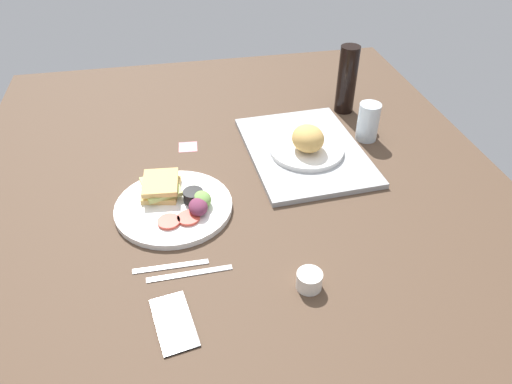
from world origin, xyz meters
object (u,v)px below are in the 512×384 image
at_px(drinking_glass, 368,122).
at_px(plate_with_salad, 175,203).
at_px(espresso_cup, 309,280).
at_px(fork, 171,266).
at_px(serving_tray, 305,151).
at_px(cell_phone, 174,322).
at_px(sticky_note, 188,147).
at_px(soda_bottle, 347,80).
at_px(knife, 190,273).
at_px(bread_plate_near, 307,144).

bearing_deg(drinking_glass, plate_with_salad, -69.59).
height_order(espresso_cup, fork, espresso_cup).
relative_size(serving_tray, drinking_glass, 3.78).
height_order(drinking_glass, cell_phone, drinking_glass).
bearing_deg(cell_phone, sticky_note, 163.06).
bearing_deg(soda_bottle, knife, -41.99).
height_order(plate_with_salad, knife, plate_with_salad).
bearing_deg(sticky_note, plate_with_salad, -11.16).
height_order(serving_tray, knife, serving_tray).
bearing_deg(serving_tray, knife, -42.33).
bearing_deg(espresso_cup, knife, -109.15).
bearing_deg(plate_with_salad, sticky_note, 168.84).
bearing_deg(soda_bottle, cell_phone, -39.03).
bearing_deg(knife, cell_phone, -109.95).
relative_size(soda_bottle, cell_phone, 1.58).
xyz_separation_m(plate_with_salad, knife, (0.24, 0.02, -0.01)).
xyz_separation_m(serving_tray, soda_bottle, (-0.23, 0.21, 0.11)).
distance_m(espresso_cup, sticky_note, 0.64).
xyz_separation_m(fork, cell_phone, (0.15, -0.00, 0.00)).
height_order(soda_bottle, fork, soda_bottle).
distance_m(serving_tray, fork, 0.58).
xyz_separation_m(serving_tray, plate_with_salad, (0.18, -0.40, 0.01)).
bearing_deg(plate_with_salad, bread_plate_near, 112.20).
xyz_separation_m(soda_bottle, cell_phone, (0.78, -0.63, -0.11)).
relative_size(espresso_cup, cell_phone, 0.39).
height_order(drinking_glass, fork, drinking_glass).
relative_size(drinking_glass, soda_bottle, 0.52).
relative_size(plate_with_salad, espresso_cup, 5.37).
height_order(espresso_cup, sticky_note, espresso_cup).
bearing_deg(sticky_note, cell_phone, -7.32).
xyz_separation_m(drinking_glass, knife, (0.46, -0.60, -0.06)).
bearing_deg(cell_phone, drinking_glass, 123.08).
height_order(bread_plate_near, plate_with_salad, bread_plate_near).
bearing_deg(plate_with_salad, knife, 3.85).
distance_m(fork, knife, 0.05).
bearing_deg(knife, bread_plate_near, 45.14).
height_order(soda_bottle, knife, soda_bottle).
distance_m(plate_with_salad, espresso_cup, 0.42).
xyz_separation_m(bread_plate_near, cell_phone, (0.52, -0.43, -0.04)).
relative_size(knife, sticky_note, 3.39).
relative_size(bread_plate_near, sticky_note, 3.91).
bearing_deg(drinking_glass, cell_phone, -47.30).
xyz_separation_m(knife, sticky_note, (-0.52, 0.04, -0.00)).
bearing_deg(bread_plate_near, drinking_glass, 106.94).
bearing_deg(fork, knife, -36.51).
bearing_deg(cell_phone, fork, 169.41).
bearing_deg(drinking_glass, sticky_note, -96.09).
bearing_deg(bread_plate_near, soda_bottle, 141.05).
xyz_separation_m(bread_plate_near, espresso_cup, (0.49, -0.13, -0.03)).
xyz_separation_m(serving_tray, cell_phone, (0.54, -0.43, -0.00)).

